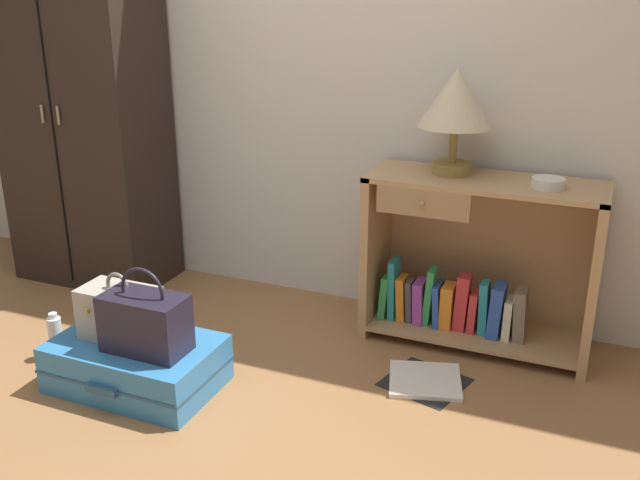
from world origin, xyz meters
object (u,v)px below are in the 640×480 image
Objects in this scene: bottle at (56,337)px; open_book_on_floor at (425,381)px; wardrobe at (83,107)px; bookshelf at (474,266)px; bowl at (548,183)px; suitcase_large at (137,363)px; train_case at (120,313)px; table_lamp at (456,102)px; handbag at (145,322)px.

bottle is 1.61m from open_book_on_floor.
bookshelf is (2.08, 0.04, -0.58)m from wardrobe.
suitcase_large is (-1.45, -0.89, -0.69)m from bowl.
wardrobe is 2.16m from bookshelf.
bookshelf reaches higher than train_case.
table_lamp reaches higher than train_case.
wardrobe is 14.20× the size of bowl.
table_lamp is 1.57m from handbag.
open_book_on_floor is (1.00, 0.51, -0.31)m from handbag.
train_case reaches higher than bottle.
train_case is at bearing -46.18° from wardrobe.
wardrobe is 6.06× the size of train_case.
suitcase_large is (0.91, -0.89, -0.84)m from wardrobe.
bookshelf is 1.87m from bottle.
table_lamp is at bearing 46.31° from handbag.
wardrobe is 1.36m from train_case.
train_case is at bearing 162.06° from handbag.
table_lamp is at bearing 170.31° from bookshelf.
bookshelf is at bearing 1.24° from wardrobe.
wardrobe is 2.24m from open_book_on_floor.
handbag is at bearing -42.80° from wardrobe.
bottle is (-1.91, -0.84, -0.69)m from bowl.
bottle is at bearing -62.04° from wardrobe.
bottle is (-1.49, -0.91, -0.98)m from table_lamp.
train_case is 0.89× the size of handbag.
table_lamp reaches higher than bowl.
bowl is (0.28, -0.05, 0.43)m from bookshelf.
wardrobe is at bearing 137.20° from handbag.
handbag reaches higher than open_book_on_floor.
bookshelf reaches higher than handbag.
wardrobe is at bearing 133.82° from train_case.
bowl is (0.41, -0.07, -0.29)m from table_lamp.
table_lamp is (-0.13, 0.02, 0.72)m from bookshelf.
bottle is (0.45, -0.85, -0.84)m from wardrobe.
suitcase_large is at bearing -137.19° from table_lamp.
wardrobe is 8.62× the size of bottle.
suitcase_large is at bearing 159.62° from handbag.
bottle is at bearing -156.21° from bowl.
wardrobe is 2.82× the size of suitcase_large.
bowl reaches higher than handbag.
wardrobe is 5.40× the size of handbag.
handbag reaches higher than suitcase_large.
wardrobe reaches higher than bowl.
bowl reaches higher than train_case.
train_case is at bearing -150.32° from bowl.
table_lamp reaches higher than bookshelf.
bottle is at bearing -151.32° from bookshelf.
suitcase_large is 1.79× the size of open_book_on_floor.
handbag is (1.00, -0.92, -0.62)m from wardrobe.
train_case is at bearing 165.11° from suitcase_large.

